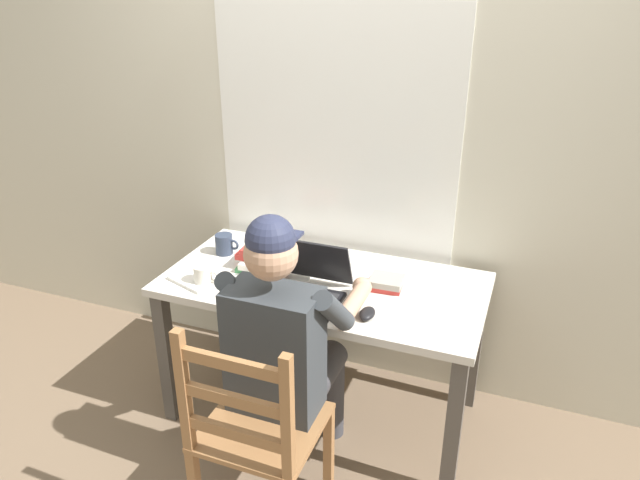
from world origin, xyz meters
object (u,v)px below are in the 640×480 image
object	(u,v)px
book_stack_main	(258,258)
book_stack_side	(386,283)
computer_mouse	(367,313)
desk	(323,299)
seated_person	(286,341)
wooden_chair	(256,434)
coffee_mug_white	(204,275)
laptop	(306,284)
coffee_mug_dark	(224,244)

from	to	relation	value
book_stack_main	book_stack_side	xyz separation A→B (m)	(0.60, 0.03, -0.02)
computer_mouse	book_stack_main	size ratio (longest dim) A/B	0.53
computer_mouse	desk	bearing A→B (deg)	140.47
book_stack_side	seated_person	bearing A→B (deg)	-119.52
seated_person	wooden_chair	distance (m)	0.36
coffee_mug_white	wooden_chair	bearing A→B (deg)	-45.32
seated_person	book_stack_main	bearing A→B (deg)	127.38
coffee_mug_white	book_stack_main	bearing A→B (deg)	56.81
book_stack_main	book_stack_side	world-z (taller)	book_stack_main
desk	book_stack_main	xyz separation A→B (m)	(-0.32, 0.01, 0.15)
seated_person	wooden_chair	size ratio (longest dim) A/B	1.33
wooden_chair	seated_person	bearing A→B (deg)	90.00
desk	computer_mouse	size ratio (longest dim) A/B	14.19
laptop	book_stack_main	xyz separation A→B (m)	(-0.30, 0.15, -0.00)
desk	seated_person	size ratio (longest dim) A/B	1.15
wooden_chair	book_stack_side	world-z (taller)	wooden_chair
seated_person	book_stack_main	xyz separation A→B (m)	(-0.34, 0.44, 0.09)
coffee_mug_dark	book_stack_side	xyz separation A→B (m)	(0.82, -0.06, -0.02)
coffee_mug_white	book_stack_side	bearing A→B (deg)	18.75
seated_person	book_stack_main	distance (m)	0.56
desk	laptop	xyz separation A→B (m)	(-0.02, -0.14, 0.15)
wooden_chair	laptop	size ratio (longest dim) A/B	2.81
wooden_chair	coffee_mug_white	size ratio (longest dim) A/B	7.81
desk	book_stack_main	size ratio (longest dim) A/B	7.53
laptop	computer_mouse	size ratio (longest dim) A/B	3.30
wooden_chair	book_stack_main	world-z (taller)	wooden_chair
book_stack_side	computer_mouse	bearing A→B (deg)	-90.91
coffee_mug_white	book_stack_side	xyz separation A→B (m)	(0.75, 0.25, -0.02)
coffee_mug_dark	book_stack_side	size ratio (longest dim) A/B	0.77
book_stack_side	coffee_mug_dark	bearing A→B (deg)	176.03
coffee_mug_dark	book_stack_main	size ratio (longest dim) A/B	0.65
coffee_mug_dark	book_stack_main	xyz separation A→B (m)	(0.22, -0.08, 0.00)
book_stack_main	book_stack_side	distance (m)	0.60
laptop	computer_mouse	xyz separation A→B (m)	(0.30, -0.08, -0.03)
seated_person	laptop	bearing A→B (deg)	97.10
coffee_mug_dark	book_stack_main	distance (m)	0.24
laptop	coffee_mug_white	size ratio (longest dim) A/B	2.78
desk	book_stack_side	distance (m)	0.30
coffee_mug_dark	book_stack_main	world-z (taller)	book_stack_main
seated_person	book_stack_main	world-z (taller)	seated_person
seated_person	computer_mouse	distance (m)	0.34
seated_person	computer_mouse	world-z (taller)	seated_person
coffee_mug_white	book_stack_main	distance (m)	0.27
seated_person	coffee_mug_dark	bearing A→B (deg)	136.91
book_stack_main	coffee_mug_dark	bearing A→B (deg)	159.62
seated_person	laptop	world-z (taller)	seated_person
computer_mouse	seated_person	bearing A→B (deg)	-141.29
desk	book_stack_side	world-z (taller)	book_stack_side
seated_person	laptop	xyz separation A→B (m)	(-0.04, 0.29, 0.09)
seated_person	computer_mouse	size ratio (longest dim) A/B	12.31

